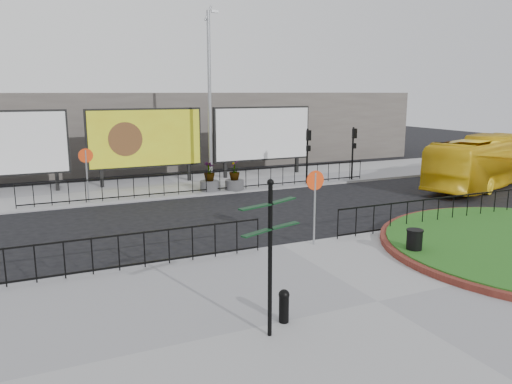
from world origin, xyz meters
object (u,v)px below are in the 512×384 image
fingerpost_sign (270,243)px  litter_bin (414,243)px  bollard (284,304)px  planter_c (234,179)px  billboard_mid (146,139)px  lamp_post (210,97)px  bus (484,162)px  planter_b (209,180)px

fingerpost_sign → litter_bin: (6.28, 2.69, -1.56)m
litter_bin → bollard: bearing=-158.3°
fingerpost_sign → planter_c: 15.82m
bollard → planter_c: planter_c is taller
billboard_mid → lamp_post: lamp_post is taller
lamp_post → bus: 15.09m
bollard → litter_bin: bearing=21.7°
planter_b → planter_c: 1.29m
lamp_post → planter_c: (0.69, -1.60, -4.16)m
bus → planter_b: (-13.98, 4.66, -0.71)m
billboard_mid → lamp_post: size_ratio=0.67×
billboard_mid → bus: billboard_mid is taller
bollard → planter_c: (4.77, 14.42, 0.14)m
bollard → litter_bin: 6.16m
billboard_mid → lamp_post: bearing=-33.3°
fingerpost_sign → bus: bearing=13.4°
fingerpost_sign → planter_b: (4.06, 15.10, -1.44)m
bus → planter_c: bearing=50.7°
billboard_mid → fingerpost_sign: size_ratio=1.88×
litter_bin → planter_c: planter_c is taller
billboard_mid → planter_b: 4.53m
planter_c → billboard_mid: bearing=136.0°
planter_c → fingerpost_sign: bearing=-109.8°
fingerpost_sign → litter_bin: fingerpost_sign is taller
lamp_post → bollard: (-4.08, -16.02, -4.29)m
fingerpost_sign → bollard: (0.55, 0.41, -1.58)m
litter_bin → planter_b: planter_b is taller
bollard → planter_b: (3.51, 14.69, 0.13)m
bus → planter_b: bearing=51.3°
litter_bin → bus: (11.77, 7.74, 0.83)m
fingerpost_sign → planter_c: (5.33, 14.83, -1.44)m
bollard → bus: bus is taller
billboard_mid → litter_bin: billboard_mid is taller
lamp_post → bollard: size_ratio=12.24×
billboard_mid → litter_bin: (4.65, -15.71, -2.05)m
litter_bin → lamp_post: bearing=96.8°
litter_bin → planter_c: size_ratio=0.57×
billboard_mid → bus: (16.42, -7.96, -1.22)m
billboard_mid → planter_c: bearing=-44.0°
planter_b → billboard_mid: bearing=126.5°
bollard → planter_b: bearing=76.6°
bollard → planter_b: planter_b is taller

